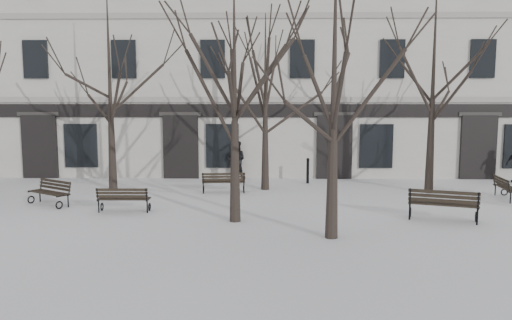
{
  "coord_description": "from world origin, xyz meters",
  "views": [
    {
      "loc": [
        0.33,
        -14.69,
        3.56
      ],
      "look_at": [
        0.02,
        3.0,
        1.44
      ],
      "focal_mm": 35.0,
      "sensor_mm": 36.0,
      "label": 1
    }
  ],
  "objects_px": {
    "tree_1": "(234,70)",
    "tree_2": "(335,54)",
    "bench_3": "(50,192)",
    "bench_4": "(224,181)",
    "bench_1": "(124,198)",
    "bench_2": "(443,204)",
    "bench_5": "(506,187)"
  },
  "relations": [
    {
      "from": "tree_1",
      "to": "tree_2",
      "type": "height_order",
      "value": "tree_2"
    },
    {
      "from": "tree_2",
      "to": "bench_3",
      "type": "relative_size",
      "value": 4.35
    },
    {
      "from": "bench_1",
      "to": "bench_3",
      "type": "height_order",
      "value": "bench_3"
    },
    {
      "from": "bench_4",
      "to": "bench_5",
      "type": "distance_m",
      "value": 10.37
    },
    {
      "from": "bench_1",
      "to": "bench_2",
      "type": "distance_m",
      "value": 9.84
    },
    {
      "from": "tree_2",
      "to": "bench_4",
      "type": "height_order",
      "value": "tree_2"
    },
    {
      "from": "tree_2",
      "to": "bench_5",
      "type": "xyz_separation_m",
      "value": [
        6.99,
        5.2,
        -4.27
      ]
    },
    {
      "from": "bench_4",
      "to": "bench_5",
      "type": "height_order",
      "value": "bench_4"
    },
    {
      "from": "bench_3",
      "to": "bench_5",
      "type": "xyz_separation_m",
      "value": [
        16.06,
        1.26,
        -0.02
      ]
    },
    {
      "from": "bench_5",
      "to": "tree_2",
      "type": "bearing_deg",
      "value": 133.18
    },
    {
      "from": "bench_1",
      "to": "bench_2",
      "type": "bearing_deg",
      "value": 173.3
    },
    {
      "from": "bench_2",
      "to": "tree_2",
      "type": "bearing_deg",
      "value": 46.47
    },
    {
      "from": "tree_1",
      "to": "bench_1",
      "type": "height_order",
      "value": "tree_1"
    },
    {
      "from": "bench_3",
      "to": "bench_2",
      "type": "bearing_deg",
      "value": 23.62
    },
    {
      "from": "tree_2",
      "to": "bench_5",
      "type": "distance_m",
      "value": 9.71
    },
    {
      "from": "tree_2",
      "to": "bench_3",
      "type": "distance_m",
      "value": 10.77
    },
    {
      "from": "tree_1",
      "to": "bench_3",
      "type": "bearing_deg",
      "value": 161.07
    },
    {
      "from": "bench_2",
      "to": "bench_1",
      "type": "bearing_deg",
      "value": 12.92
    },
    {
      "from": "tree_1",
      "to": "bench_5",
      "type": "bearing_deg",
      "value": 19.86
    },
    {
      "from": "tree_2",
      "to": "bench_3",
      "type": "xyz_separation_m",
      "value": [
        -9.07,
        3.95,
        -4.25
      ]
    },
    {
      "from": "bench_2",
      "to": "bench_5",
      "type": "bearing_deg",
      "value": -116.59
    },
    {
      "from": "bench_1",
      "to": "bench_4",
      "type": "bearing_deg",
      "value": -131.34
    },
    {
      "from": "tree_2",
      "to": "bench_3",
      "type": "height_order",
      "value": "tree_2"
    },
    {
      "from": "tree_1",
      "to": "tree_2",
      "type": "xyz_separation_m",
      "value": [
        2.61,
        -1.73,
        0.3
      ]
    },
    {
      "from": "bench_1",
      "to": "bench_5",
      "type": "relative_size",
      "value": 0.98
    },
    {
      "from": "bench_3",
      "to": "bench_4",
      "type": "distance_m",
      "value": 6.2
    },
    {
      "from": "bench_3",
      "to": "bench_5",
      "type": "bearing_deg",
      "value": 37.64
    },
    {
      "from": "bench_4",
      "to": "tree_1",
      "type": "bearing_deg",
      "value": 94.37
    },
    {
      "from": "bench_1",
      "to": "bench_4",
      "type": "height_order",
      "value": "bench_4"
    },
    {
      "from": "tree_2",
      "to": "bench_1",
      "type": "xyz_separation_m",
      "value": [
        -6.25,
        2.89,
        -4.27
      ]
    },
    {
      "from": "tree_2",
      "to": "bench_1",
      "type": "height_order",
      "value": "tree_2"
    },
    {
      "from": "tree_2",
      "to": "bench_5",
      "type": "relative_size",
      "value": 4.5
    }
  ]
}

